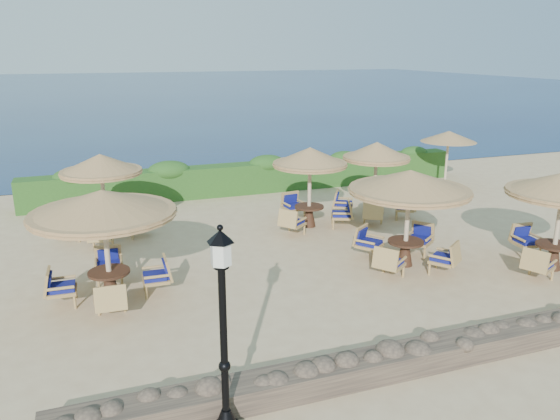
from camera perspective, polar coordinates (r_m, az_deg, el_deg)
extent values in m
plane|color=tan|center=(16.13, 5.05, -4.14)|extent=(120.00, 120.00, 0.00)
plane|color=#0A1D45|center=(84.12, -15.61, 12.04)|extent=(160.00, 160.00, 0.00)
cube|color=#1F4917|center=(22.42, -2.58, 3.41)|extent=(18.00, 0.90, 1.20)
cube|color=brown|center=(11.25, 18.67, -13.42)|extent=(15.00, 0.65, 0.44)
cone|color=black|center=(8.87, -5.64, -20.82)|extent=(0.36, 0.36, 0.30)
cylinder|color=black|center=(8.18, -5.89, -13.84)|extent=(0.11, 0.11, 2.40)
cylinder|color=silver|center=(7.56, -6.20, -4.44)|extent=(0.30, 0.30, 0.36)
cone|color=black|center=(7.48, -6.26, -2.72)|extent=(0.40, 0.40, 0.18)
cylinder|color=beige|center=(24.06, 17.00, 4.83)|extent=(0.10, 0.10, 2.20)
cone|color=olive|center=(23.88, 17.22, 7.36)|extent=(2.30, 2.30, 0.45)
cylinder|color=beige|center=(13.19, -17.63, -4.12)|extent=(0.12, 0.12, 2.40)
cone|color=olive|center=(12.84, -18.08, 0.82)|extent=(3.31, 3.31, 0.55)
cylinder|color=olive|center=(12.91, -17.97, -0.38)|extent=(3.25, 3.25, 0.14)
cylinder|color=#3F2416|center=(13.37, -17.44, -6.21)|extent=(0.96, 0.96, 0.06)
cone|color=#3F2416|center=(13.51, -17.31, -7.58)|extent=(0.44, 0.44, 0.64)
cylinder|color=beige|center=(14.93, 13.13, -1.36)|extent=(0.12, 0.12, 2.40)
cone|color=olive|center=(14.62, 13.43, 3.04)|extent=(3.23, 3.23, 0.55)
cylinder|color=olive|center=(14.69, 13.36, 1.98)|extent=(3.16, 3.16, 0.14)
cylinder|color=#3F2416|center=(15.10, 13.00, -3.24)|extent=(0.96, 0.96, 0.06)
cone|color=#3F2416|center=(15.22, 12.92, -4.48)|extent=(0.44, 0.44, 0.64)
cylinder|color=beige|center=(16.04, 27.02, -1.54)|extent=(0.12, 0.12, 2.40)
cylinder|color=#3F2416|center=(16.19, 26.78, -3.30)|extent=(0.96, 0.96, 0.06)
cone|color=#3F2416|center=(16.30, 26.63, -4.46)|extent=(0.44, 0.44, 0.64)
cylinder|color=beige|center=(17.55, -17.91, 0.92)|extent=(0.12, 0.12, 2.40)
cone|color=olive|center=(17.28, -18.25, 4.69)|extent=(2.45, 2.45, 0.55)
cylinder|color=olive|center=(17.34, -18.17, 3.79)|extent=(2.40, 2.40, 0.14)
cylinder|color=#3F2416|center=(17.69, -17.76, -0.70)|extent=(0.96, 0.96, 0.06)
cone|color=#3F2416|center=(17.79, -17.66, -1.78)|extent=(0.44, 0.44, 0.64)
cylinder|color=beige|center=(17.83, 3.10, 1.95)|extent=(0.12, 0.12, 2.40)
cone|color=olive|center=(17.57, 3.16, 5.68)|extent=(2.43, 2.43, 0.55)
cylinder|color=olive|center=(17.62, 3.14, 4.79)|extent=(2.38, 2.38, 0.14)
cylinder|color=#3F2416|center=(17.97, 3.07, 0.35)|extent=(0.96, 0.96, 0.06)
cone|color=#3F2416|center=(18.07, 3.05, -0.72)|extent=(0.44, 0.44, 0.64)
cylinder|color=beige|center=(19.09, 9.90, 2.71)|extent=(0.12, 0.12, 2.40)
cone|color=olive|center=(18.85, 10.07, 6.19)|extent=(2.30, 2.30, 0.55)
cylinder|color=olive|center=(18.90, 10.03, 5.36)|extent=(2.26, 2.26, 0.14)
cylinder|color=#3F2416|center=(19.22, 9.82, 1.20)|extent=(0.96, 0.96, 0.06)
cone|color=#3F2416|center=(19.32, 9.77, 0.20)|extent=(0.44, 0.44, 0.64)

